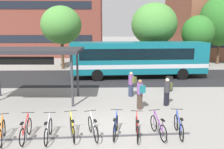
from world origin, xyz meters
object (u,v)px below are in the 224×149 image
(parked_bicycle_orange_0, at_px, (2,132))
(parked_bicycle_red_6, at_px, (137,129))
(parked_bicycle_blue_8, at_px, (179,126))
(street_tree_0, at_px, (61,25))
(parked_bicycle_yellow_3, at_px, (72,129))
(parked_bicycle_blue_5, at_px, (116,127))
(commuter_teal_pack_2, at_px, (140,92))
(parked_bicycle_purple_7, at_px, (158,127))
(street_tree_3, at_px, (154,24))
(street_tree_2, at_px, (198,33))
(parked_bicycle_red_1, at_px, (26,131))
(transit_shelter, at_px, (30,52))
(trash_bin, at_px, (169,84))
(parked_bicycle_silver_2, at_px, (48,131))
(city_bus, at_px, (139,58))
(commuter_olive_pack_0, at_px, (167,90))
(commuter_olive_pack_1, at_px, (131,83))
(parked_bicycle_silver_4, at_px, (93,128))
(street_tree_1, at_px, (221,21))

(parked_bicycle_orange_0, distance_m, parked_bicycle_red_6, 5.50)
(parked_bicycle_blue_8, bearing_deg, street_tree_0, 30.66)
(parked_bicycle_yellow_3, bearing_deg, parked_bicycle_blue_5, -100.48)
(commuter_teal_pack_2, bearing_deg, parked_bicycle_purple_7, 161.24)
(parked_bicycle_blue_8, distance_m, street_tree_3, 16.64)
(street_tree_2, bearing_deg, parked_bicycle_orange_0, -131.10)
(parked_bicycle_red_1, bearing_deg, parked_bicycle_blue_5, -89.13)
(parked_bicycle_blue_5, bearing_deg, parked_bicycle_yellow_3, 102.09)
(transit_shelter, bearing_deg, parked_bicycle_red_1, -74.65)
(parked_bicycle_red_1, relative_size, trash_bin, 1.67)
(parked_bicycle_silver_2, relative_size, commuter_teal_pack_2, 1.01)
(transit_shelter, height_order, trash_bin, transit_shelter)
(city_bus, relative_size, parked_bicycle_silver_2, 7.04)
(parked_bicycle_red_6, relative_size, commuter_olive_pack_0, 1.05)
(commuter_olive_pack_1, bearing_deg, parked_bicycle_red_6, 128.80)
(commuter_teal_pack_2, height_order, street_tree_2, street_tree_2)
(parked_bicycle_silver_4, relative_size, street_tree_1, 0.20)
(commuter_olive_pack_0, xyz_separation_m, street_tree_1, (10.24, 15.17, 4.31))
(parked_bicycle_orange_0, bearing_deg, city_bus, -47.71)
(parked_bicycle_red_6, height_order, parked_bicycle_blue_8, same)
(street_tree_0, bearing_deg, trash_bin, -44.47)
(commuter_olive_pack_0, distance_m, commuter_teal_pack_2, 1.78)
(parked_bicycle_blue_8, height_order, commuter_olive_pack_0, commuter_olive_pack_0)
(commuter_olive_pack_0, distance_m, street_tree_1, 18.80)
(commuter_olive_pack_1, bearing_deg, parked_bicycle_purple_7, 137.95)
(commuter_olive_pack_1, bearing_deg, parked_bicycle_blue_8, 146.94)
(commuter_teal_pack_2, bearing_deg, street_tree_3, -38.48)
(parked_bicycle_red_1, distance_m, parked_bicycle_yellow_3, 1.88)
(street_tree_3, bearing_deg, parked_bicycle_silver_4, -109.45)
(parked_bicycle_silver_2, distance_m, parked_bicycle_red_6, 3.66)
(commuter_olive_pack_1, xyz_separation_m, street_tree_2, (8.13, 10.10, 2.97))
(transit_shelter, xyz_separation_m, commuter_olive_pack_1, (6.19, 0.77, -2.09))
(parked_bicycle_silver_2, height_order, street_tree_2, street_tree_2)
(transit_shelter, relative_size, street_tree_1, 0.74)
(parked_bicycle_purple_7, xyz_separation_m, street_tree_0, (-7.00, 16.14, 4.32))
(parked_bicycle_blue_5, bearing_deg, parked_bicycle_purple_7, -84.57)
(parked_bicycle_orange_0, distance_m, commuter_teal_pack_2, 7.06)
(parked_bicycle_orange_0, height_order, parked_bicycle_yellow_3, same)
(parked_bicycle_blue_8, bearing_deg, commuter_olive_pack_0, -2.49)
(parked_bicycle_yellow_3, bearing_deg, street_tree_0, -2.46)
(parked_bicycle_purple_7, height_order, commuter_olive_pack_0, commuter_olive_pack_0)
(parked_bicycle_silver_4, relative_size, parked_bicycle_purple_7, 0.98)
(parked_bicycle_blue_5, height_order, commuter_teal_pack_2, commuter_teal_pack_2)
(parked_bicycle_red_6, bearing_deg, parked_bicycle_purple_7, -79.19)
(parked_bicycle_yellow_3, distance_m, street_tree_3, 17.86)
(transit_shelter, distance_m, street_tree_2, 18.00)
(parked_bicycle_silver_2, relative_size, street_tree_1, 0.21)
(parked_bicycle_purple_7, height_order, street_tree_0, street_tree_0)
(commuter_olive_pack_0, bearing_deg, parked_bicycle_yellow_3, -2.15)
(parked_bicycle_purple_7, bearing_deg, street_tree_2, -36.23)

